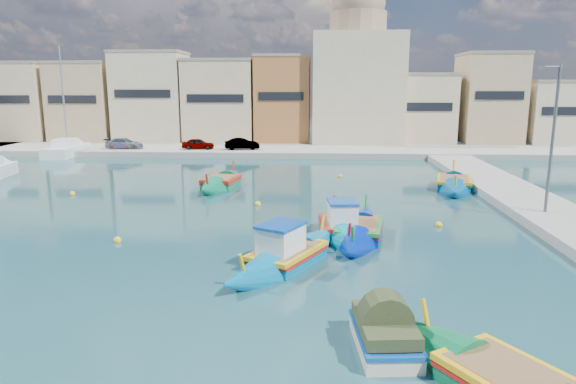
% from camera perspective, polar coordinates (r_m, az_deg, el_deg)
% --- Properties ---
extents(ground, '(160.00, 160.00, 0.00)m').
position_cam_1_polar(ground, '(22.64, -11.11, -6.48)').
color(ground, '#153541').
rests_on(ground, ground).
extents(north_quay, '(80.00, 8.00, 0.60)m').
position_cam_1_polar(north_quay, '(53.51, -2.71, 4.61)').
color(north_quay, gray).
rests_on(north_quay, ground).
extents(north_townhouses, '(83.20, 7.87, 10.19)m').
position_cam_1_polar(north_townhouses, '(60.21, 4.41, 9.88)').
color(north_townhouses, '#C6B189').
rests_on(north_townhouses, ground).
extents(church_block, '(10.00, 10.00, 19.10)m').
position_cam_1_polar(church_block, '(60.98, 7.66, 13.04)').
color(church_block, '#C5B593').
rests_on(church_block, ground).
extents(quay_street_lamp, '(1.18, 0.16, 8.00)m').
position_cam_1_polar(quay_street_lamp, '(29.45, 27.24, 5.29)').
color(quay_street_lamp, '#595B60').
rests_on(quay_street_lamp, ground).
extents(parked_cars, '(15.90, 1.91, 1.15)m').
position_cam_1_polar(parked_cars, '(53.42, -11.69, 5.29)').
color(parked_cars, '#4C1919').
rests_on(parked_cars, north_quay).
extents(luzzu_turquoise_cabin, '(5.61, 8.41, 2.74)m').
position_cam_1_polar(luzzu_turquoise_cabin, '(20.58, -0.13, -7.16)').
color(luzzu_turquoise_cabin, '#006C9F').
rests_on(luzzu_turquoise_cabin, ground).
extents(luzzu_blue_cabin, '(2.47, 7.60, 2.64)m').
position_cam_1_polar(luzzu_blue_cabin, '(24.72, 5.91, -3.96)').
color(luzzu_blue_cabin, '#008197').
rests_on(luzzu_blue_cabin, ground).
extents(luzzu_cyan_mid, '(4.15, 9.26, 2.67)m').
position_cam_1_polar(luzzu_cyan_mid, '(37.24, 17.94, 0.82)').
color(luzzu_cyan_mid, '#005497').
rests_on(luzzu_cyan_mid, ground).
extents(luzzu_green, '(3.12, 8.04, 2.47)m').
position_cam_1_polar(luzzu_green, '(36.26, -7.42, 0.99)').
color(luzzu_green, '#0B744C').
rests_on(luzzu_green, ground).
extents(luzzu_blue_south, '(3.41, 8.65, 2.44)m').
position_cam_1_polar(luzzu_blue_south, '(24.43, 7.97, -4.37)').
color(luzzu_blue_south, '#0023A8').
rests_on(luzzu_blue_south, ground).
extents(tender_near, '(1.79, 2.95, 1.39)m').
position_cam_1_polar(tender_near, '(14.59, 10.69, -15.28)').
color(tender_near, beige).
rests_on(tender_near, ground).
extents(yacht_north, '(2.77, 8.79, 11.63)m').
position_cam_1_polar(yacht_north, '(57.82, -22.67, 4.41)').
color(yacht_north, white).
rests_on(yacht_north, ground).
extents(mooring_buoys, '(22.36, 19.96, 0.36)m').
position_cam_1_polar(mooring_buoys, '(28.97, -3.87, -2.06)').
color(mooring_buoys, yellow).
rests_on(mooring_buoys, ground).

